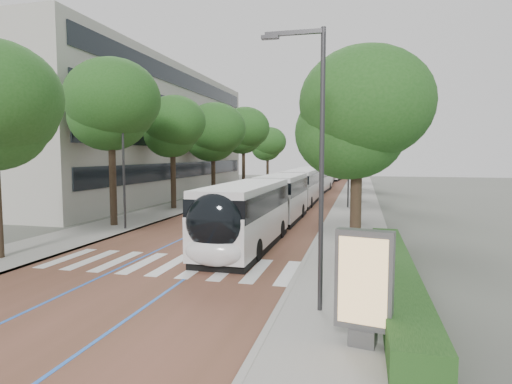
# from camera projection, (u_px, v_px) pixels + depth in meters

# --- Properties ---
(ground) EXTENTS (160.00, 160.00, 0.00)m
(ground) POSITION_uv_depth(u_px,v_px,m) (155.00, 271.00, 16.97)
(ground) COLOR #51544C
(ground) RESTS_ON ground
(road) EXTENTS (11.00, 140.00, 0.02)m
(road) POSITION_uv_depth(u_px,v_px,m) (299.00, 190.00, 55.65)
(road) COLOR brown
(road) RESTS_ON ground
(sidewalk_left) EXTENTS (4.00, 140.00, 0.12)m
(sidewalk_left) POSITION_uv_depth(u_px,v_px,m) (244.00, 189.00, 57.44)
(sidewalk_left) COLOR gray
(sidewalk_left) RESTS_ON ground
(sidewalk_right) EXTENTS (4.00, 140.00, 0.12)m
(sidewalk_right) POSITION_uv_depth(u_px,v_px,m) (358.00, 191.00, 53.84)
(sidewalk_right) COLOR gray
(sidewalk_right) RESTS_ON ground
(kerb_left) EXTENTS (0.20, 140.00, 0.14)m
(kerb_left) POSITION_uv_depth(u_px,v_px,m) (257.00, 189.00, 56.99)
(kerb_left) COLOR gray
(kerb_left) RESTS_ON ground
(kerb_right) EXTENTS (0.20, 140.00, 0.14)m
(kerb_right) POSITION_uv_depth(u_px,v_px,m) (343.00, 191.00, 54.30)
(kerb_right) COLOR gray
(kerb_right) RESTS_ON ground
(zebra_crossing) EXTENTS (10.55, 3.60, 0.01)m
(zebra_crossing) POSITION_uv_depth(u_px,v_px,m) (170.00, 265.00, 17.89)
(zebra_crossing) COLOR silver
(zebra_crossing) RESTS_ON ground
(lane_line_left) EXTENTS (0.12, 126.00, 0.01)m
(lane_line_left) POSITION_uv_depth(u_px,v_px,m) (287.00, 190.00, 56.03)
(lane_line_left) COLOR blue
(lane_line_left) RESTS_ON road
(lane_line_right) EXTENTS (0.12, 126.00, 0.01)m
(lane_line_right) POSITION_uv_depth(u_px,v_px,m) (311.00, 190.00, 55.26)
(lane_line_right) COLOR blue
(lane_line_right) RESTS_ON road
(office_building) EXTENTS (18.11, 40.00, 14.00)m
(office_building) POSITION_uv_depth(u_px,v_px,m) (112.00, 133.00, 48.11)
(office_building) COLOR #98978D
(office_building) RESTS_ON ground
(hedge) EXTENTS (1.20, 14.00, 0.80)m
(hedge) POSITION_uv_depth(u_px,v_px,m) (395.00, 274.00, 14.74)
(hedge) COLOR #153B14
(hedge) RESTS_ON sidewalk_right
(streetlight_near) EXTENTS (1.82, 0.20, 8.00)m
(streetlight_near) POSITION_uv_depth(u_px,v_px,m) (316.00, 148.00, 12.06)
(streetlight_near) COLOR #333235
(streetlight_near) RESTS_ON sidewalk_right
(streetlight_far) EXTENTS (1.82, 0.20, 8.00)m
(streetlight_far) POSITION_uv_depth(u_px,v_px,m) (347.00, 152.00, 36.24)
(streetlight_far) COLOR #333235
(streetlight_far) RESTS_ON sidewalk_right
(lamp_post_left) EXTENTS (0.14, 0.14, 8.00)m
(lamp_post_left) POSITION_uv_depth(u_px,v_px,m) (124.00, 163.00, 25.81)
(lamp_post_left) COLOR #333235
(lamp_post_left) RESTS_ON sidewalk_left
(trees_left) EXTENTS (6.49, 60.69, 10.31)m
(trees_left) POSITION_uv_depth(u_px,v_px,m) (208.00, 133.00, 43.78)
(trees_left) COLOR black
(trees_left) RESTS_ON ground
(trees_right) EXTENTS (5.77, 47.10, 9.01)m
(trees_right) POSITION_uv_depth(u_px,v_px,m) (360.00, 136.00, 35.46)
(trees_right) COLOR black
(trees_right) RESTS_ON ground
(lead_bus) EXTENTS (2.68, 18.42, 3.20)m
(lead_bus) POSITION_uv_depth(u_px,v_px,m) (264.00, 207.00, 24.61)
(lead_bus) COLOR black
(lead_bus) RESTS_ON ground
(bus_queued_0) EXTENTS (2.57, 12.40, 3.20)m
(bus_queued_0) POSITION_uv_depth(u_px,v_px,m) (302.00, 186.00, 40.42)
(bus_queued_0) COLOR silver
(bus_queued_0) RESTS_ON ground
(bus_queued_1) EXTENTS (3.01, 12.49, 3.20)m
(bus_queued_1) POSITION_uv_depth(u_px,v_px,m) (316.00, 179.00, 52.33)
(bus_queued_1) COLOR silver
(bus_queued_1) RESTS_ON ground
(bus_queued_2) EXTENTS (2.85, 12.46, 3.20)m
(bus_queued_2) POSITION_uv_depth(u_px,v_px,m) (325.00, 174.00, 65.97)
(bus_queued_2) COLOR silver
(bus_queued_2) RESTS_ON ground
(bus_queued_3) EXTENTS (3.27, 12.53, 3.20)m
(bus_queued_3) POSITION_uv_depth(u_px,v_px,m) (334.00, 171.00, 78.29)
(bus_queued_3) COLOR silver
(bus_queued_3) RESTS_ON ground
(ad_panel) EXTENTS (1.37, 0.62, 2.76)m
(ad_panel) POSITION_uv_depth(u_px,v_px,m) (364.00, 285.00, 10.03)
(ad_panel) COLOR #59595B
(ad_panel) RESTS_ON sidewalk_right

